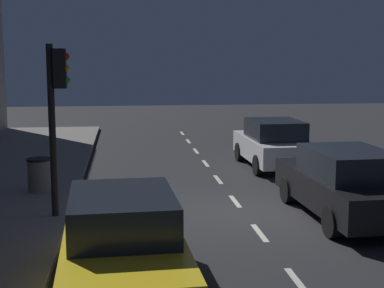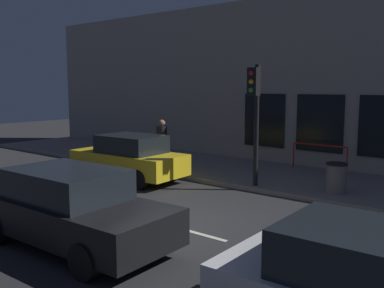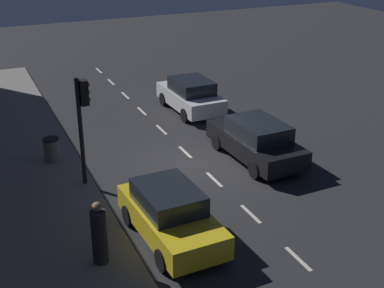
% 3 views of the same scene
% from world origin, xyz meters
% --- Properties ---
extents(ground_plane, '(60.00, 60.00, 0.00)m').
position_xyz_m(ground_plane, '(0.00, 0.00, 0.00)').
color(ground_plane, '#28282B').
extents(sidewalk, '(4.50, 32.00, 0.15)m').
position_xyz_m(sidewalk, '(6.25, 0.00, 0.07)').
color(sidewalk, gray).
rests_on(sidewalk, ground).
extents(building_facade, '(0.65, 32.00, 6.79)m').
position_xyz_m(building_facade, '(8.80, 0.00, 3.39)').
color(building_facade, gray).
rests_on(building_facade, ground).
extents(lane_centre_line, '(0.12, 27.20, 0.01)m').
position_xyz_m(lane_centre_line, '(0.00, -1.00, 0.00)').
color(lane_centre_line, beige).
rests_on(lane_centre_line, ground).
extents(traffic_light, '(0.49, 0.32, 3.74)m').
position_xyz_m(traffic_light, '(4.19, 0.28, 2.68)').
color(traffic_light, black).
rests_on(traffic_light, sidewalk).
extents(parked_car_0, '(2.01, 4.19, 1.58)m').
position_xyz_m(parked_car_0, '(2.80, 4.41, 0.79)').
color(parked_car_0, gold).
rests_on(parked_car_0, ground).
extents(parked_car_2, '(2.06, 4.57, 1.58)m').
position_xyz_m(parked_car_2, '(-2.19, 0.70, 0.79)').
color(parked_car_2, black).
rests_on(parked_car_2, ground).
extents(pedestrian_0, '(0.59, 0.59, 1.80)m').
position_xyz_m(pedestrian_0, '(5.00, 4.93, 0.97)').
color(pedestrian_0, '#232328').
rests_on(pedestrian_0, sidewalk).
extents(trash_bin, '(0.60, 0.60, 0.88)m').
position_xyz_m(trash_bin, '(4.96, -2.04, 0.59)').
color(trash_bin, slate).
rests_on(trash_bin, sidewalk).
extents(red_railing, '(0.05, 2.09, 0.97)m').
position_xyz_m(red_railing, '(7.85, -0.30, 0.87)').
color(red_railing, red).
rests_on(red_railing, sidewalk).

